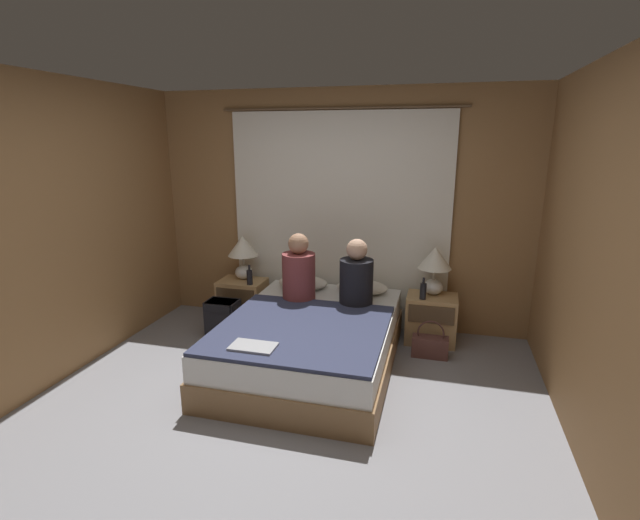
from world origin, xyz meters
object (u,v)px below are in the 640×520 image
at_px(bed, 311,342).
at_px(person_left_in_bed, 299,273).
at_px(beer_bottle_on_left_stand, 250,277).
at_px(pillow_right, 362,287).
at_px(backpack_on_floor, 223,316).
at_px(pillow_left, 303,282).
at_px(handbag_on_floor, 430,345).
at_px(nightstand_left, 243,301).
at_px(lamp_right, 435,263).
at_px(laptop_on_bed, 253,347).
at_px(nightstand_right, 431,319).
at_px(person_right_in_bed, 356,278).
at_px(lamp_left, 243,251).
at_px(beer_bottle_on_right_stand, 423,291).

relative_size(bed, person_left_in_bed, 3.03).
bearing_deg(beer_bottle_on_left_stand, pillow_right, 4.81).
bearing_deg(person_left_in_bed, backpack_on_floor, -177.51).
distance_m(pillow_left, handbag_on_floor, 1.45).
bearing_deg(nightstand_left, pillow_left, -0.87).
bearing_deg(pillow_right, beer_bottle_on_left_stand, -175.19).
height_order(bed, beer_bottle_on_left_stand, beer_bottle_on_left_stand).
relative_size(lamp_right, laptop_on_bed, 1.44).
bearing_deg(laptop_on_bed, beer_bottle_on_left_stand, 114.12).
height_order(nightstand_left, nightstand_right, same).
height_order(person_right_in_bed, backpack_on_floor, person_right_in_bed).
xyz_separation_m(lamp_left, lamp_right, (2.04, 0.00, 0.00)).
height_order(nightstand_right, person_right_in_bed, person_right_in_bed).
bearing_deg(beer_bottle_on_right_stand, nightstand_left, 176.74).
xyz_separation_m(nightstand_left, backpack_on_floor, (-0.04, -0.42, -0.03)).
height_order(pillow_right, person_right_in_bed, person_right_in_bed).
height_order(lamp_right, pillow_left, lamp_right).
bearing_deg(pillow_left, handbag_on_floor, -14.06).
xyz_separation_m(lamp_left, laptop_on_bed, (0.79, -1.62, -0.30)).
bearing_deg(person_right_in_bed, person_left_in_bed, 180.00).
bearing_deg(person_right_in_bed, pillow_right, 91.04).
bearing_deg(laptop_on_bed, bed, 73.01).
bearing_deg(person_left_in_bed, beer_bottle_on_right_stand, 12.89).
bearing_deg(beer_bottle_on_right_stand, backpack_on_floor, -171.31).
distance_m(bed, beer_bottle_on_right_stand, 1.21).
bearing_deg(pillow_right, nightstand_left, 179.54).
distance_m(pillow_left, laptop_on_bed, 1.55).
xyz_separation_m(backpack_on_floor, handbag_on_floor, (2.09, 0.07, -0.11)).
distance_m(bed, person_left_in_bed, 0.70).
distance_m(lamp_left, backpack_on_floor, 0.76).
xyz_separation_m(lamp_left, beer_bottle_on_right_stand, (1.95, -0.17, -0.24)).
height_order(nightstand_right, pillow_right, pillow_right).
relative_size(nightstand_left, person_left_in_bed, 0.74).
relative_size(pillow_right, backpack_on_floor, 1.36).
xyz_separation_m(nightstand_left, handbag_on_floor, (2.05, -0.35, -0.13)).
bearing_deg(handbag_on_floor, nightstand_right, 91.51).
bearing_deg(bed, nightstand_left, 142.07).
relative_size(lamp_right, beer_bottle_on_right_stand, 2.24).
relative_size(bed, nightstand_right, 4.08).
xyz_separation_m(lamp_right, person_left_in_bed, (-1.27, -0.44, -0.06)).
distance_m(nightstand_right, pillow_left, 1.37).
height_order(nightstand_right, laptop_on_bed, laptop_on_bed).
relative_size(beer_bottle_on_right_stand, laptop_on_bed, 0.64).
distance_m(beer_bottle_on_left_stand, laptop_on_bed, 1.58).
bearing_deg(beer_bottle_on_right_stand, beer_bottle_on_left_stand, -180.00).
bearing_deg(laptop_on_bed, handbag_on_floor, 43.70).
distance_m(lamp_right, pillow_left, 1.37).
xyz_separation_m(lamp_right, backpack_on_floor, (-2.08, -0.48, -0.59)).
relative_size(pillow_right, person_right_in_bed, 0.82).
distance_m(beer_bottle_on_right_stand, laptop_on_bed, 1.86).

